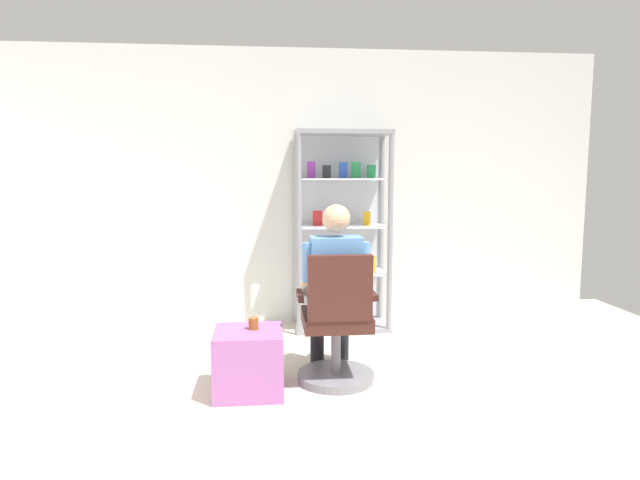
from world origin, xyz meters
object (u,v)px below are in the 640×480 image
(tea_glass, at_px, (253,323))
(storage_crate, at_px, (249,362))
(office_chair, at_px, (337,330))
(display_cabinet_main, at_px, (341,229))
(seated_shopkeeper, at_px, (334,282))

(tea_glass, bearing_deg, storage_crate, -138.51)
(office_chair, bearing_deg, display_cabinet_main, 81.15)
(display_cabinet_main, distance_m, office_chair, 1.58)
(office_chair, relative_size, storage_crate, 2.05)
(seated_shopkeeper, distance_m, storage_crate, 0.84)
(seated_shopkeeper, distance_m, tea_glass, 0.68)
(tea_glass, bearing_deg, display_cabinet_main, 61.97)
(office_chair, xyz_separation_m, storage_crate, (-0.62, -0.10, -0.17))
(office_chair, relative_size, seated_shopkeeper, 0.74)
(office_chair, distance_m, tea_glass, 0.60)
(display_cabinet_main, bearing_deg, office_chair, -98.85)
(storage_crate, bearing_deg, seated_shopkeeper, 23.26)
(display_cabinet_main, bearing_deg, seated_shopkeeper, -99.94)
(display_cabinet_main, bearing_deg, tea_glass, -118.03)
(office_chair, height_order, tea_glass, office_chair)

